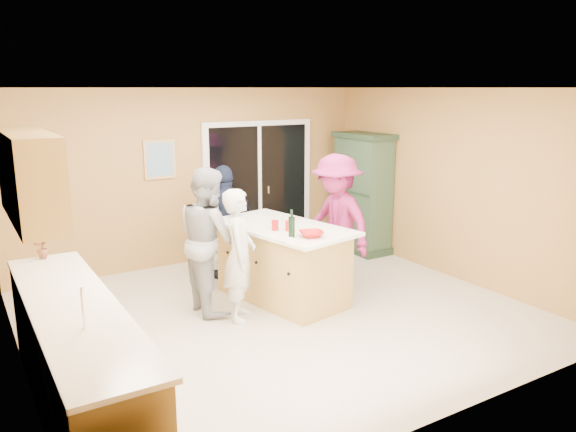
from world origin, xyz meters
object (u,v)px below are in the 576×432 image
woman_navy (226,222)px  woman_white (239,255)px  woman_grey (209,240)px  kitchen_island (283,265)px  woman_magenta (336,222)px  green_hutch (363,194)px

woman_navy → woman_white: bearing=60.2°
woman_white → woman_grey: 0.48m
kitchen_island → woman_magenta: (0.83, 0.02, 0.44)m
kitchen_island → woman_white: bearing=-171.0°
kitchen_island → woman_magenta: bearing=-10.2°
woman_white → woman_magenta: (1.55, 0.29, 0.13)m
green_hutch → woman_white: 3.30m
woman_white → woman_navy: size_ratio=0.96×
kitchen_island → green_hutch: (2.22, 1.21, 0.48)m
kitchen_island → woman_grey: 1.01m
woman_grey → woman_magenta: bearing=-92.8°
woman_white → woman_grey: (-0.18, 0.44, 0.10)m
green_hutch → woman_white: (-2.95, -1.48, -0.17)m
green_hutch → woman_grey: 3.29m
woman_grey → woman_navy: bearing=-32.8°
woman_white → kitchen_island: bearing=-39.5°
woman_grey → woman_magenta: (1.73, -0.15, 0.03)m
woman_magenta → kitchen_island: bearing=-95.3°
kitchen_island → green_hutch: bearing=17.3°
woman_grey → woman_magenta: woman_magenta is taller
green_hutch → woman_magenta: 1.83m
woman_magenta → green_hutch: bearing=124.2°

